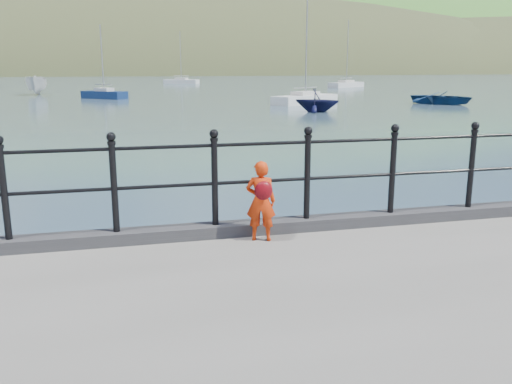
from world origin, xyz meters
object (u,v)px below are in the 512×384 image
object	(u,v)px
sailboat_deep	(181,82)
sailboat_near	(305,100)
sailboat_port	(104,95)
sailboat_far	(346,85)
child	(261,200)
railing	(262,169)
launch_blue	(442,98)
launch_white	(37,85)
launch_navy	(317,100)

from	to	relation	value
sailboat_deep	sailboat_near	bearing A→B (deg)	-55.45
sailboat_port	sailboat_far	xyz separation A→B (m)	(32.61, 19.01, 0.00)
child	sailboat_deep	size ratio (longest dim) A/B	0.11
sailboat_port	sailboat_far	world-z (taller)	sailboat_far
sailboat_port	sailboat_far	size ratio (longest dim) A/B	0.74
railing	sailboat_deep	world-z (taller)	sailboat_deep
launch_blue	sailboat_near	world-z (taller)	sailboat_near
launch_white	sailboat_port	world-z (taller)	sailboat_port
launch_blue	launch_white	world-z (taller)	launch_white
launch_blue	railing	bearing A→B (deg)	-156.49
child	sailboat_port	bearing A→B (deg)	-67.99
railing	launch_navy	world-z (taller)	railing
railing	launch_white	size ratio (longest dim) A/B	3.44
railing	sailboat_port	size ratio (longest dim) A/B	2.62
sailboat_port	launch_navy	bearing A→B (deg)	-10.16
sailboat_deep	sailboat_near	distance (m)	51.44
railing	sailboat_near	world-z (taller)	sailboat_near
sailboat_port	sailboat_deep	bearing A→B (deg)	116.60
launch_white	child	bearing A→B (deg)	-81.21
child	sailboat_far	size ratio (longest dim) A/B	0.10
child	sailboat_near	xyz separation A→B (m)	(13.08, 36.23, -1.16)
launch_blue	launch_navy	xyz separation A→B (m)	(-12.43, -4.64, 0.27)
sailboat_deep	sailboat_port	bearing A→B (deg)	-76.62
railing	launch_navy	distance (m)	30.39
railing	sailboat_deep	bearing A→B (deg)	84.39
sailboat_far	launch_navy	bearing A→B (deg)	-149.69
launch_white	sailboat_deep	distance (m)	36.99
launch_navy	sailboat_deep	world-z (taller)	sailboat_deep
railing	sailboat_far	xyz separation A→B (m)	(29.52, 66.16, -1.48)
railing	launch_white	xyz separation A→B (m)	(-10.06, 55.23, -0.81)
launch_navy	sailboat_deep	xyz separation A→B (m)	(-2.60, 58.94, -0.45)
launch_white	sailboat_far	xyz separation A→B (m)	(39.58, 10.92, -0.67)
launch_blue	launch_white	size ratio (longest dim) A/B	0.94
sailboat_deep	sailboat_far	xyz separation A→B (m)	(20.96, -21.03, 0.00)
sailboat_near	railing	bearing A→B (deg)	-143.36
launch_navy	launch_white	bearing A→B (deg)	74.62
sailboat_near	launch_navy	bearing A→B (deg)	-136.90
child	sailboat_port	xyz separation A→B (m)	(-3.00, 47.45, -1.16)
sailboat_far	child	bearing A→B (deg)	-147.86
child	sailboat_deep	distance (m)	87.92
launch_blue	sailboat_near	size ratio (longest dim) A/B	0.55
railing	sailboat_near	distance (m)	38.24
launch_white	sailboat_port	size ratio (longest dim) A/B	0.76
launch_navy	sailboat_far	distance (m)	42.12
launch_white	launch_blue	bearing A→B (deg)	-34.98
launch_white	launch_navy	size ratio (longest dim) A/B	1.76
launch_blue	sailboat_port	xyz separation A→B (m)	(-26.68, 14.27, -0.18)
railing	child	size ratio (longest dim) A/B	18.36
launch_white	sailboat_port	distance (m)	10.69
child	sailboat_far	xyz separation A→B (m)	(29.60, 66.46, -1.16)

